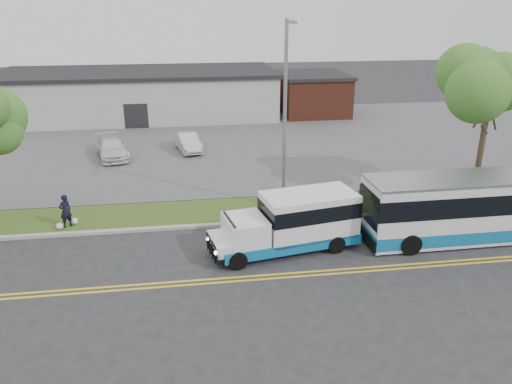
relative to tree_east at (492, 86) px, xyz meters
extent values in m
plane|color=#28282B|center=(-14.00, -3.00, -6.20)|extent=(140.00, 140.00, 0.00)
cube|color=yellow|center=(-14.00, -6.85, -6.20)|extent=(70.00, 0.12, 0.01)
cube|color=yellow|center=(-14.00, -7.15, -6.20)|extent=(70.00, 0.12, 0.01)
cube|color=#9E9B93|center=(-14.00, -1.90, -6.13)|extent=(80.00, 0.30, 0.15)
cube|color=#34531B|center=(-14.00, -0.10, -6.15)|extent=(80.00, 3.30, 0.10)
cube|color=#4C4C4F|center=(-14.00, 14.00, -6.15)|extent=(80.00, 25.00, 0.10)
cube|color=#9E9E99|center=(-20.00, 24.00, -4.20)|extent=(25.00, 10.00, 4.00)
cube|color=black|center=(-20.00, 24.00, -2.03)|extent=(25.40, 10.40, 0.35)
cube|color=black|center=(-20.00, 19.05, -5.10)|extent=(2.00, 0.15, 2.20)
cube|color=brown|center=(-3.50, 23.00, -4.40)|extent=(6.00, 7.00, 3.60)
cube|color=black|center=(-3.50, 23.00, -2.45)|extent=(6.30, 7.30, 0.30)
cylinder|color=#35221D|center=(0.00, 0.00, -3.72)|extent=(0.32, 0.32, 4.76)
ellipsoid|color=#406C26|center=(0.00, 0.00, 0.02)|extent=(5.20, 5.20, 4.42)
cylinder|color=gray|center=(-11.00, -0.20, -1.35)|extent=(0.18, 0.18, 9.50)
cylinder|color=gray|center=(-11.00, -0.90, 3.30)|extent=(0.12, 1.40, 0.12)
cube|color=gray|center=(-11.00, -1.55, 3.25)|extent=(0.35, 0.18, 0.12)
cube|color=#0E6298|center=(-11.73, -4.75, -5.70)|extent=(6.52, 3.21, 0.46)
cube|color=silver|center=(-10.74, -4.57, -4.65)|extent=(4.35, 2.81, 1.93)
cube|color=black|center=(-10.74, -4.57, -4.32)|extent=(4.38, 2.85, 0.69)
cube|color=silver|center=(-13.62, -5.10, -4.97)|extent=(1.98, 2.24, 1.10)
cube|color=black|center=(-14.30, -5.23, -4.78)|extent=(0.41, 1.73, 0.83)
cube|color=silver|center=(-14.62, -5.28, -5.42)|extent=(1.24, 2.02, 0.50)
cube|color=black|center=(-15.02, -5.36, -5.70)|extent=(0.48, 1.87, 0.46)
sphere|color=#FFD88C|center=(-14.94, -6.04, -5.47)|extent=(0.21, 0.21, 0.18)
sphere|color=#FFD88C|center=(-15.19, -4.69, -5.47)|extent=(0.21, 0.21, 0.18)
cylinder|color=black|center=(-14.07, -6.19, -5.82)|extent=(0.80, 0.39, 0.77)
cylinder|color=black|center=(-14.44, -4.24, -5.82)|extent=(0.80, 0.39, 0.77)
cylinder|color=black|center=(-9.65, -5.37, -5.82)|extent=(0.80, 0.39, 0.77)
cylinder|color=black|center=(-10.02, -3.42, -5.82)|extent=(0.80, 0.39, 0.77)
cube|color=silver|center=(-2.71, -4.80, -4.69)|extent=(10.80, 2.55, 2.84)
cube|color=#0E6298|center=(-2.71, -4.80, -5.67)|extent=(10.82, 2.57, 0.59)
cube|color=black|center=(-2.71, -4.80, -4.15)|extent=(10.84, 2.59, 0.93)
cube|color=black|center=(-8.05, -4.85, -4.34)|extent=(0.12, 2.25, 1.57)
cube|color=black|center=(-8.12, -4.85, -5.76)|extent=(0.14, 2.45, 0.49)
cube|color=gray|center=(-2.71, -4.80, -3.25)|extent=(10.80, 2.55, 0.12)
cylinder|color=black|center=(-6.52, -5.99, -5.73)|extent=(0.94, 0.32, 0.94)
cylinder|color=black|center=(-6.54, -3.68, -5.73)|extent=(0.94, 0.32, 0.94)
cylinder|color=black|center=(-0.17, -3.62, -5.73)|extent=(0.94, 0.32, 0.94)
imported|color=black|center=(-21.83, -1.08, -5.28)|extent=(0.71, 0.69, 1.65)
imported|color=silver|center=(-15.77, 11.37, -5.46)|extent=(2.16, 4.10, 1.28)
imported|color=silver|center=(-21.07, 10.48, -5.43)|extent=(3.03, 4.97, 1.35)
sphere|color=white|center=(-22.13, -1.33, -5.94)|extent=(0.32, 0.32, 0.32)
sphere|color=white|center=(-21.53, -0.83, -5.94)|extent=(0.32, 0.32, 0.32)
camera|label=1|loc=(-15.96, -24.17, 4.11)|focal=35.00mm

